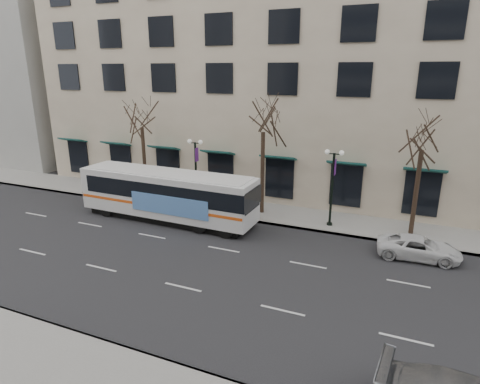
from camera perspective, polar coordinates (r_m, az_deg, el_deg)
The scene contains 11 objects.
ground at distance 21.78m, azimuth -4.97°, elevation -10.51°, with size 160.00×160.00×0.00m, color black.
sidewalk_far at distance 28.15m, azimuth 12.89°, elevation -4.16°, with size 80.00×4.00×0.15m, color gray.
building_hotel at distance 39.65m, azimuth 6.92°, elevation 19.76°, with size 40.00×20.00×24.00m, color tan.
building_far_upblock at distance 60.72m, azimuth -29.87°, elevation 18.67°, with size 28.00×20.00×28.00m, color #999993.
tree_far_left at distance 32.32m, azimuth -13.89°, elevation 10.62°, with size 3.60×3.60×8.34m.
tree_far_mid at distance 27.55m, azimuth 3.34°, elevation 10.47°, with size 3.60×3.60×8.55m.
tree_far_right at distance 26.05m, azimuth 24.69°, elevation 7.50°, with size 3.60×3.60×8.06m.
lamp_post_left at distance 29.77m, azimuth -6.28°, elevation 3.14°, with size 1.22×0.45×5.21m.
lamp_post_right at distance 26.50m, azimuth 12.99°, elevation 1.05°, with size 1.22×0.45×5.21m.
city_bus at distance 27.82m, azimuth -10.20°, elevation -0.31°, with size 12.73×3.00×3.44m.
white_pickup at distance 24.44m, azimuth 24.08°, elevation -7.26°, with size 2.03×4.40×1.22m, color white.
Camera 1 is at (9.21, -16.98, 10.06)m, focal length 30.00 mm.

